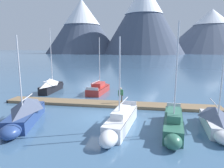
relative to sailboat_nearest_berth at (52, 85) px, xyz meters
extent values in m
plane|color=#426689|center=(9.31, -9.42, -0.94)|extent=(700.00, 700.00, 0.00)
cone|color=#424C60|center=(-51.70, 172.57, 24.92)|extent=(72.13, 72.13, 51.74)
cone|color=white|center=(-51.70, 172.57, 38.65)|extent=(35.70, 35.70, 24.38)
cone|color=#424C60|center=(8.58, 167.18, 30.31)|extent=(74.81, 74.81, 62.51)
cone|color=slate|center=(75.36, 198.11, 20.68)|extent=(95.36, 95.36, 43.25)
cone|color=white|center=(75.36, 198.11, 34.62)|extent=(35.82, 35.82, 15.48)
cube|color=#846B4C|center=(9.31, -5.42, -0.79)|extent=(23.30, 2.26, 0.30)
cylinder|color=#38383D|center=(9.32, -6.30, -0.82)|extent=(22.35, 0.44, 0.24)
cylinder|color=#38383D|center=(9.30, -4.54, -0.82)|extent=(22.35, 0.44, 0.24)
cube|color=black|center=(-2.25, -5.53, -0.79)|extent=(0.18, 2.12, 0.27)
cube|color=black|center=(20.87, -5.32, -0.79)|extent=(0.18, 2.12, 0.27)
cube|color=black|center=(0.00, -0.18, -0.41)|extent=(1.35, 5.13, 1.06)
ellipsoid|color=black|center=(-0.02, 2.65, -0.41)|extent=(1.13, 1.57, 1.01)
cube|color=black|center=(0.00, -0.18, 0.08)|extent=(1.39, 5.03, 0.06)
cylinder|color=silver|center=(0.00, 0.26, 3.98)|extent=(0.10, 0.10, 7.73)
cylinder|color=silver|center=(0.01, -1.06, 0.82)|extent=(0.10, 2.65, 0.08)
pyramid|color=silver|center=(0.00, -0.57, 0.57)|extent=(1.59, 4.11, 0.90)
cube|color=navy|center=(3.38, -11.59, -0.42)|extent=(3.05, 5.91, 1.05)
ellipsoid|color=navy|center=(4.16, -14.65, -0.42)|extent=(1.85, 2.12, 0.99)
cube|color=#121D39|center=(3.38, -11.59, 0.06)|extent=(3.06, 5.81, 0.06)
cylinder|color=silver|center=(3.54, -12.23, 3.16)|extent=(0.10, 0.10, 6.12)
cylinder|color=silver|center=(3.21, -10.95, 1.07)|extent=(0.73, 2.58, 0.08)
pyramid|color=#4C5670|center=(3.27, -11.18, 0.59)|extent=(3.01, 4.88, 0.98)
cube|color=#B2332D|center=(6.74, 0.16, -0.51)|extent=(2.32, 5.00, 0.87)
ellipsoid|color=#B2332D|center=(7.01, 2.93, -0.51)|extent=(1.78, 2.23, 0.83)
cube|color=#501614|center=(6.74, 0.16, -0.11)|extent=(2.36, 4.91, 0.06)
cylinder|color=silver|center=(6.80, 0.85, 3.26)|extent=(0.10, 0.10, 6.67)
cylinder|color=silver|center=(6.65, -0.71, 0.75)|extent=(0.39, 3.14, 0.08)
cube|color=#C03A35|center=(6.75, 0.28, 0.23)|extent=(1.51, 2.30, 0.60)
cube|color=silver|center=(6.51, -2.17, 0.11)|extent=(1.67, 0.26, 0.36)
cube|color=white|center=(11.47, -11.39, -0.40)|extent=(2.10, 5.86, 1.09)
ellipsoid|color=white|center=(11.05, -14.56, -0.40)|extent=(1.39, 2.00, 1.03)
cube|color=slate|center=(11.47, -11.39, 0.10)|extent=(2.13, 5.75, 0.06)
cylinder|color=silver|center=(11.38, -12.05, 3.10)|extent=(0.10, 0.10, 5.91)
cylinder|color=silver|center=(11.55, -10.75, 1.07)|extent=(0.42, 2.61, 0.08)
cube|color=white|center=(11.45, -11.54, 0.39)|extent=(1.28, 2.68, 0.49)
cube|color=silver|center=(11.83, -8.63, 0.32)|extent=(1.23, 0.26, 0.36)
cube|color=#336B56|center=(15.41, -11.11, -0.44)|extent=(1.97, 5.90, 1.01)
ellipsoid|color=#336B56|center=(15.05, -14.21, -0.44)|extent=(1.25, 1.42, 0.96)
cube|color=#163027|center=(15.41, -11.11, 0.02)|extent=(2.00, 5.79, 0.06)
cylinder|color=silver|center=(15.33, -11.84, 3.56)|extent=(0.10, 0.10, 6.99)
cylinder|color=silver|center=(15.51, -10.28, 1.05)|extent=(0.45, 3.13, 0.08)
cube|color=#3A7560|center=(15.40, -11.26, 0.33)|extent=(1.21, 2.69, 0.55)
cube|color=silver|center=(15.74, -8.32, 0.24)|extent=(1.18, 0.24, 0.36)
cube|color=silver|center=(18.62, -10.40, -0.49)|extent=(1.87, 4.68, 0.91)
cube|color=slate|center=(18.62, -10.40, -0.08)|extent=(1.90, 4.59, 0.06)
cylinder|color=silver|center=(18.58, -11.04, 2.73)|extent=(0.10, 0.10, 5.53)
cylinder|color=silver|center=(18.67, -9.62, 0.94)|extent=(0.27, 2.86, 0.08)
pyramid|color=#4C5670|center=(18.64, -10.05, 0.35)|extent=(2.05, 3.78, 0.78)
cylinder|color=brown|center=(10.70, -5.20, -0.21)|extent=(0.14, 0.14, 0.86)
cylinder|color=brown|center=(10.45, -5.29, -0.21)|extent=(0.14, 0.14, 0.86)
cube|color=#387A4C|center=(10.58, -5.24, 0.52)|extent=(0.43, 0.33, 0.60)
sphere|color=beige|center=(10.58, -5.24, 0.94)|extent=(0.22, 0.22, 0.22)
cylinder|color=#387A4C|center=(10.81, -5.16, 0.45)|extent=(0.09, 0.09, 0.62)
cylinder|color=#387A4C|center=(10.34, -5.33, 0.45)|extent=(0.09, 0.09, 0.62)
camera|label=1|loc=(13.34, -26.38, 5.34)|focal=32.48mm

